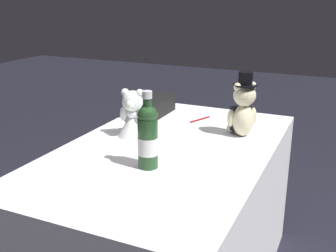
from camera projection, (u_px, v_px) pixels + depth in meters
reception_table at (168, 222)px, 1.94m from camera, size 1.43×0.87×0.76m
teddy_bear_groom at (243, 109)px, 1.94m from camera, size 0.14×0.14×0.31m
teddy_bear_bride at (134, 114)px, 1.95m from camera, size 0.20×0.16×0.23m
champagne_bottle at (148, 136)px, 1.58m from camera, size 0.08×0.08×0.31m
signing_pen at (201, 119)px, 2.21m from camera, size 0.15×0.07×0.01m
gift_case_black at (152, 106)px, 2.30m from camera, size 0.29×0.17×0.09m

